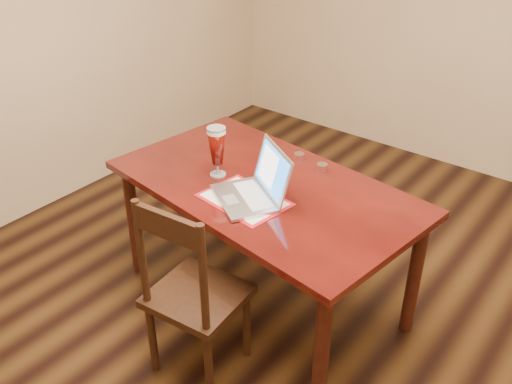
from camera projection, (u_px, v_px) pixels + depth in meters
The scene contains 4 objects.
ground at pixel (293, 336), 3.13m from camera, with size 5.00×5.00×0.00m, color black.
room_shell at pixel (308, 9), 2.23m from camera, with size 4.51×5.01×2.71m.
dining_table at pixel (263, 198), 3.07m from camera, with size 1.76×1.14×1.06m.
dining_chair at pixel (193, 294), 2.72m from camera, with size 0.47×0.45×1.01m.
Camera 1 is at (1.24, -1.93, 2.29)m, focal length 40.00 mm.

